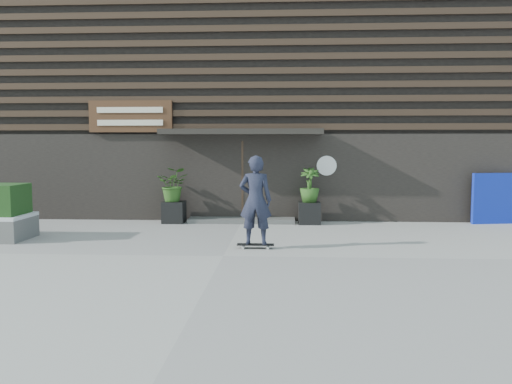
# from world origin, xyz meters

# --- Properties ---
(ground) EXTENTS (80.00, 80.00, 0.00)m
(ground) POSITION_xyz_m (0.00, 0.00, 0.00)
(ground) COLOR #A09E98
(ground) RESTS_ON ground
(entrance_step) EXTENTS (3.00, 0.80, 0.12)m
(entrance_step) POSITION_xyz_m (0.00, 4.60, 0.06)
(entrance_step) COLOR #4A4A48
(entrance_step) RESTS_ON ground
(planter_pot_left) EXTENTS (0.60, 0.60, 0.60)m
(planter_pot_left) POSITION_xyz_m (-1.90, 4.40, 0.30)
(planter_pot_left) COLOR black
(planter_pot_left) RESTS_ON ground
(bamboo_left) EXTENTS (0.86, 0.75, 0.96)m
(bamboo_left) POSITION_xyz_m (-1.90, 4.40, 1.08)
(bamboo_left) COLOR #2D591E
(bamboo_left) RESTS_ON planter_pot_left
(planter_pot_right) EXTENTS (0.60, 0.60, 0.60)m
(planter_pot_right) POSITION_xyz_m (1.90, 4.40, 0.30)
(planter_pot_right) COLOR black
(planter_pot_right) RESTS_ON ground
(bamboo_right) EXTENTS (0.54, 0.54, 0.96)m
(bamboo_right) POSITION_xyz_m (1.90, 4.40, 1.08)
(bamboo_right) COLOR #2D591E
(bamboo_right) RESTS_ON planter_pot_right
(blue_tarp) EXTENTS (1.50, 0.38, 1.41)m
(blue_tarp) POSITION_xyz_m (7.13, 4.70, 0.70)
(blue_tarp) COLOR #0C20A7
(blue_tarp) RESTS_ON ground
(building) EXTENTS (18.00, 11.00, 8.00)m
(building) POSITION_xyz_m (-0.00, 9.96, 3.99)
(building) COLOR black
(building) RESTS_ON ground
(skateboarder) EXTENTS (0.78, 0.48, 1.96)m
(skateboarder) POSITION_xyz_m (0.59, 0.79, 1.02)
(skateboarder) COLOR black
(skateboarder) RESTS_ON ground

